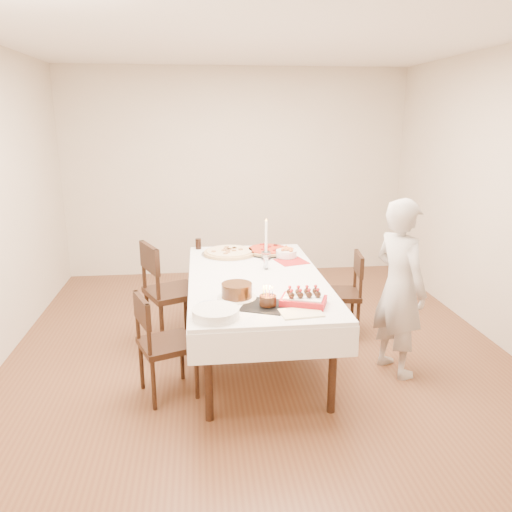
{
  "coord_description": "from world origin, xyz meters",
  "views": [
    {
      "loc": [
        -0.51,
        -4.14,
        2.07
      ],
      "look_at": [
        -0.04,
        -0.09,
        0.93
      ],
      "focal_mm": 35.0,
      "sensor_mm": 36.0,
      "label": 1
    }
  ],
  "objects": [
    {
      "name": "layer_cake",
      "position": [
        -0.24,
        -0.61,
        0.81
      ],
      "size": [
        0.37,
        0.37,
        0.12
      ],
      "primitive_type": "cylinder",
      "rotation": [
        0.0,
        0.0,
        -0.28
      ],
      "color": "#371E0D",
      "rests_on": "dining_table"
    },
    {
      "name": "pizza_white",
      "position": [
        -0.22,
        0.64,
        0.77
      ],
      "size": [
        0.63,
        0.63,
        0.04
      ],
      "primitive_type": "cylinder",
      "rotation": [
        0.0,
        0.0,
        -0.15
      ],
      "color": "beige",
      "rests_on": "dining_table"
    },
    {
      "name": "red_placemat",
      "position": [
        0.35,
        0.32,
        0.75
      ],
      "size": [
        0.33,
        0.33,
        0.01
      ],
      "primitive_type": "cube",
      "rotation": [
        0.0,
        0.0,
        0.28
      ],
      "color": "#B21E1E",
      "rests_on": "dining_table"
    },
    {
      "name": "shaker_pair",
      "position": [
        0.08,
        0.1,
        0.81
      ],
      "size": [
        0.1,
        0.1,
        0.11
      ],
      "primitive_type": null,
      "rotation": [
        0.0,
        0.0,
        0.04
      ],
      "color": "white",
      "rests_on": "dining_table"
    },
    {
      "name": "box_lid",
      "position": [
        0.18,
        -0.97,
        0.75
      ],
      "size": [
        0.31,
        0.22,
        0.02
      ],
      "primitive_type": "cube",
      "rotation": [
        0.0,
        0.0,
        0.1
      ],
      "color": "beige",
      "rests_on": "dining_table"
    },
    {
      "name": "plate_stack",
      "position": [
        -0.42,
        -0.97,
        0.78
      ],
      "size": [
        0.42,
        0.42,
        0.07
      ],
      "primitive_type": "cylinder",
      "rotation": [
        0.0,
        0.0,
        -0.37
      ],
      "color": "white",
      "rests_on": "dining_table"
    },
    {
      "name": "pizza_pepperoni",
      "position": [
        0.17,
        0.68,
        0.77
      ],
      "size": [
        0.53,
        0.53,
        0.04
      ],
      "primitive_type": "cylinder",
      "rotation": [
        0.0,
        0.0,
        -0.13
      ],
      "color": "red",
      "rests_on": "dining_table"
    },
    {
      "name": "wall_back",
      "position": [
        0.0,
        2.5,
        1.35
      ],
      "size": [
        4.5,
        0.04,
        2.7
      ],
      "primitive_type": "cube",
      "color": "beige",
      "rests_on": "floor"
    },
    {
      "name": "cola_glass",
      "position": [
        -0.53,
        0.9,
        0.81
      ],
      "size": [
        0.06,
        0.06,
        0.11
      ],
      "primitive_type": "cylinder",
      "rotation": [
        0.0,
        0.0,
        0.05
      ],
      "color": "black",
      "rests_on": "dining_table"
    },
    {
      "name": "birthday_cake",
      "position": [
        -0.03,
        -0.8,
        0.83
      ],
      "size": [
        0.16,
        0.16,
        0.14
      ],
      "primitive_type": "cylinder",
      "rotation": [
        0.0,
        0.0,
        -0.42
      ],
      "color": "#341C0E",
      "rests_on": "dining_table"
    },
    {
      "name": "dining_table",
      "position": [
        -0.04,
        -0.09,
        0.38
      ],
      "size": [
        1.62,
        2.35,
        0.75
      ],
      "primitive_type": "cube",
      "rotation": [
        0.0,
        0.0,
        0.24
      ],
      "color": "white",
      "rests_on": "floor"
    },
    {
      "name": "pasta_bowl",
      "position": [
        0.32,
        0.47,
        0.79
      ],
      "size": [
        0.22,
        0.22,
        0.07
      ],
      "primitive_type": "cylinder",
      "rotation": [
        0.0,
        0.0,
        -0.1
      ],
      "color": "white",
      "rests_on": "dining_table"
    },
    {
      "name": "person",
      "position": [
        1.09,
        -0.48,
        0.74
      ],
      "size": [
        0.52,
        0.63,
        1.47
      ],
      "primitive_type": "imported",
      "rotation": [
        0.0,
        0.0,
        1.93
      ],
      "color": "beige",
      "rests_on": "floor"
    },
    {
      "name": "strawberry_box",
      "position": [
        0.23,
        -0.8,
        0.79
      ],
      "size": [
        0.38,
        0.32,
        0.08
      ],
      "primitive_type": null,
      "rotation": [
        0.0,
        0.0,
        -0.38
      ],
      "color": "#A21219",
      "rests_on": "dining_table"
    },
    {
      "name": "wall_right",
      "position": [
        2.25,
        0.0,
        1.35
      ],
      "size": [
        0.04,
        5.0,
        2.7
      ],
      "primitive_type": "cube",
      "color": "beige",
      "rests_on": "floor"
    },
    {
      "name": "chair_right_savory",
      "position": [
        0.81,
        0.29,
        0.42
      ],
      "size": [
        0.48,
        0.48,
        0.83
      ],
      "primitive_type": null,
      "rotation": [
        0.0,
        0.0,
        -0.14
      ],
      "color": "black",
      "rests_on": "floor"
    },
    {
      "name": "china_plate",
      "position": [
        -0.44,
        -0.77,
        0.75
      ],
      "size": [
        0.31,
        0.31,
        0.01
      ],
      "primitive_type": "cylinder",
      "rotation": [
        0.0,
        0.0,
        -0.42
      ],
      "color": "white",
      "rests_on": "dining_table"
    },
    {
      "name": "chair_left_dessert",
      "position": [
        -0.78,
        -0.64,
        0.42
      ],
      "size": [
        0.55,
        0.55,
        0.83
      ],
      "primitive_type": null,
      "rotation": [
        0.0,
        0.0,
        3.5
      ],
      "color": "black",
      "rests_on": "floor"
    },
    {
      "name": "chair_left_savory",
      "position": [
        -0.77,
        0.31,
        0.49
      ],
      "size": [
        0.67,
        0.67,
        0.99
      ],
      "primitive_type": null,
      "rotation": [
        0.0,
        0.0,
        3.56
      ],
      "color": "black",
      "rests_on": "floor"
    },
    {
      "name": "taper_candle",
      "position": [
        0.12,
        0.42,
        0.95
      ],
      "size": [
        0.12,
        0.12,
        0.4
      ],
      "primitive_type": "cylinder",
      "rotation": [
        0.0,
        0.0,
        0.42
      ],
      "color": "white",
      "rests_on": "dining_table"
    },
    {
      "name": "wall_front",
      "position": [
        0.0,
        -2.5,
        1.35
      ],
      "size": [
        4.5,
        0.04,
        2.7
      ],
      "primitive_type": "cube",
      "color": "beige",
      "rests_on": "floor"
    },
    {
      "name": "cake_board",
      "position": [
        -0.06,
        -0.79,
        0.75
      ],
      "size": [
        0.4,
        0.4,
        0.01
      ],
      "primitive_type": "cube",
      "rotation": [
        0.0,
        0.0,
        -0.4
      ],
      "color": "black",
      "rests_on": "dining_table"
    },
    {
      "name": "floor",
      "position": [
        0.0,
        0.0,
        0.0
      ],
      "size": [
        5.0,
        5.0,
        0.0
      ],
      "primitive_type": "plane",
      "color": "#59311E",
      "rests_on": "ground"
    },
    {
      "name": "ceiling",
      "position": [
        0.0,
        0.0,
        2.7
      ],
      "size": [
        5.0,
        5.0,
        0.0
      ],
      "primitive_type": "plane",
      "rotation": [
        3.14,
        0.0,
        0.0
      ],
      "color": "white",
      "rests_on": "wall_back"
    }
  ]
}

